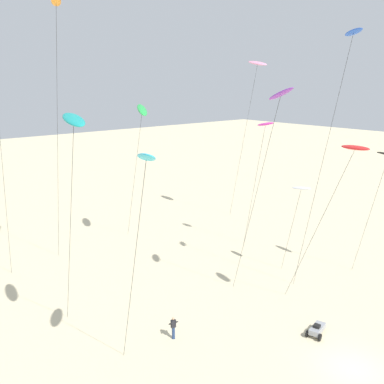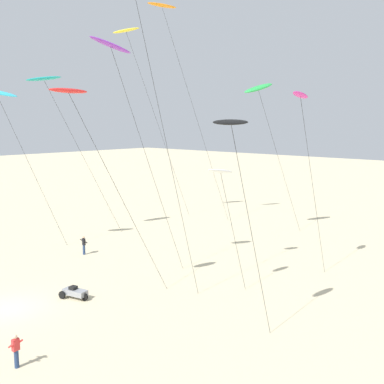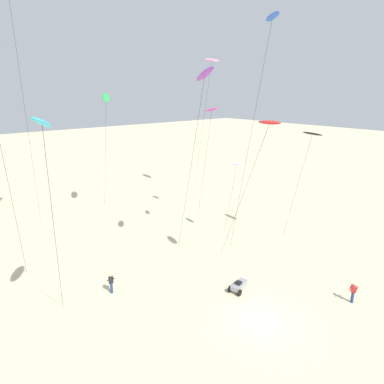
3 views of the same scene
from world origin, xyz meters
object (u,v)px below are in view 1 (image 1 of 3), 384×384
at_px(beach_buggy, 317,329).
at_px(kite_green, 142,111).
at_px(kite_teal, 74,121).
at_px(kite_pink, 257,64).
at_px(kite_red, 354,149).
at_px(kite_blue, 351,42).
at_px(kite_magenta, 265,126).
at_px(kite_cyan, 146,159).
at_px(kite_flyer_nearest, 173,327).
at_px(kite_purple, 280,96).
at_px(kite_white, 301,189).
at_px(kite_orange, 56,6).

bearing_deg(beach_buggy, kite_green, 89.96).
bearing_deg(beach_buggy, kite_teal, 154.34).
xyz_separation_m(kite_green, kite_pink, (15.30, -1.34, 4.64)).
xyz_separation_m(kite_pink, kite_red, (-13.75, -20.64, -6.13)).
bearing_deg(kite_pink, beach_buggy, -127.65).
xyz_separation_m(kite_blue, kite_magenta, (4.78, 11.42, -7.01)).
distance_m(kite_cyan, kite_flyer_nearest, 14.85).
distance_m(kite_green, kite_blue, 20.74).
xyz_separation_m(kite_pink, kite_flyer_nearest, (-23.41, -13.51, -18.55)).
height_order(kite_blue, kite_purple, kite_blue).
distance_m(kite_blue, kite_flyer_nearest, 23.51).
relative_size(kite_pink, kite_flyer_nearest, 12.00).
bearing_deg(kite_red, kite_blue, 42.20).
distance_m(kite_green, beach_buggy, 25.61).
bearing_deg(kite_flyer_nearest, kite_teal, 174.73).
height_order(kite_red, beach_buggy, kite_red).
height_order(kite_magenta, kite_purple, kite_purple).
height_order(kite_red, kite_magenta, kite_magenta).
distance_m(kite_blue, kite_purple, 6.37).
height_order(kite_white, beach_buggy, kite_white).
bearing_deg(kite_teal, kite_white, -0.04).
distance_m(kite_red, kite_magenta, 15.75).
bearing_deg(kite_blue, kite_purple, 154.05).
xyz_separation_m(kite_cyan, beach_buggy, (13.28, -1.77, -13.62)).
distance_m(kite_magenta, kite_flyer_nearest, 22.22).
bearing_deg(beach_buggy, kite_purple, 96.11).
bearing_deg(kite_blue, kite_flyer_nearest, 159.26).
bearing_deg(kite_white, kite_purple, -157.81).
xyz_separation_m(kite_green, kite_flyer_nearest, (-8.11, -14.85, -13.91)).
distance_m(kite_magenta, beach_buggy, 20.47).
bearing_deg(kite_white, kite_blue, -116.26).
height_order(kite_orange, kite_flyer_nearest, kite_orange).
xyz_separation_m(kite_teal, kite_purple, (13.98, -2.98, 1.08)).
relative_size(kite_magenta, beach_buggy, 6.52).
distance_m(kite_pink, kite_magenta, 11.07).
distance_m(kite_blue, kite_red, 7.90).
distance_m(kite_green, kite_cyan, 23.54).
distance_m(kite_teal, kite_magenta, 24.35).
relative_size(kite_green, kite_blue, 0.73).
distance_m(kite_white, kite_orange, 24.80).
relative_size(kite_teal, kite_magenta, 1.16).
xyz_separation_m(kite_green, kite_magenta, (9.02, -8.11, -1.48)).
bearing_deg(kite_purple, kite_orange, 123.53).
bearing_deg(kite_pink, kite_red, -123.67).
distance_m(kite_orange, kite_magenta, 21.74).
relative_size(kite_green, kite_magenta, 1.13).
xyz_separation_m(kite_orange, kite_purple, (9.32, -14.06, -6.45)).
distance_m(kite_white, kite_teal, 22.44).
relative_size(kite_blue, beach_buggy, 10.01).
height_order(kite_cyan, beach_buggy, kite_cyan).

